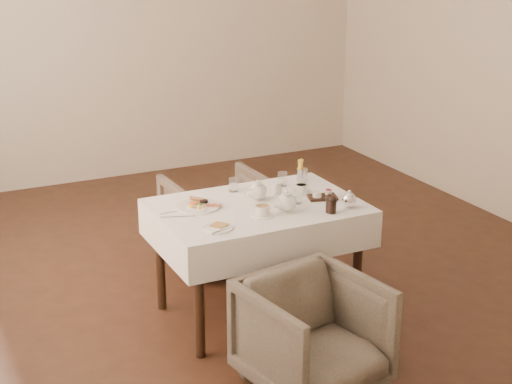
{
  "coord_description": "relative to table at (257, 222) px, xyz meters",
  "views": [
    {
      "loc": [
        -2.46,
        -4.89,
        2.43
      ],
      "look_at": [
        -0.41,
        -0.7,
        0.82
      ],
      "focal_mm": 55.0,
      "sensor_mm": 36.0,
      "label": 1
    }
  ],
  "objects": [
    {
      "name": "table",
      "position": [
        0.0,
        0.0,
        0.0
      ],
      "size": [
        1.28,
        0.88,
        0.75
      ],
      "color": "black",
      "rests_on": "ground"
    },
    {
      "name": "armchair_near",
      "position": [
        -0.1,
        -0.89,
        -0.33
      ],
      "size": [
        0.77,
        0.79,
        0.63
      ],
      "primitive_type": "imported",
      "rotation": [
        0.0,
        0.0,
        0.17
      ],
      "color": "#474034",
      "rests_on": "ground"
    },
    {
      "name": "armchair_far",
      "position": [
        0.12,
        0.88,
        -0.31
      ],
      "size": [
        0.74,
        0.76,
        0.67
      ],
      "primitive_type": "imported",
      "rotation": [
        0.0,
        0.0,
        3.18
      ],
      "color": "#474034",
      "rests_on": "ground"
    },
    {
      "name": "breakfast_plate",
      "position": [
        -0.35,
        0.13,
        0.13
      ],
      "size": [
        0.28,
        0.28,
        0.03
      ],
      "rotation": [
        0.0,
        0.0,
        0.24
      ],
      "color": "white",
      "rests_on": "table"
    },
    {
      "name": "side_plate",
      "position": [
        -0.39,
        -0.27,
        0.12
      ],
      "size": [
        0.18,
        0.17,
        0.02
      ],
      "rotation": [
        0.0,
        0.0,
        0.42
      ],
      "color": "white",
      "rests_on": "table"
    },
    {
      "name": "teapot_centre",
      "position": [
        0.04,
        0.09,
        0.18
      ],
      "size": [
        0.2,
        0.18,
        0.13
      ],
      "primitive_type": null,
      "rotation": [
        0.0,
        0.0,
        0.34
      ],
      "color": "white",
      "rests_on": "table"
    },
    {
      "name": "teapot_front",
      "position": [
        0.11,
        -0.18,
        0.19
      ],
      "size": [
        0.2,
        0.17,
        0.14
      ],
      "primitive_type": null,
      "rotation": [
        0.0,
        0.0,
        0.21
      ],
      "color": "white",
      "rests_on": "table"
    },
    {
      "name": "creamer",
      "position": [
        0.21,
        0.14,
        0.16
      ],
      "size": [
        0.07,
        0.07,
        0.07
      ],
      "primitive_type": "cylinder",
      "rotation": [
        0.0,
        0.0,
        0.12
      ],
      "color": "white",
      "rests_on": "table"
    },
    {
      "name": "teacup_near",
      "position": [
        -0.06,
        -0.19,
        0.15
      ],
      "size": [
        0.14,
        0.14,
        0.07
      ],
      "rotation": [
        0.0,
        0.0,
        0.32
      ],
      "color": "white",
      "rests_on": "table"
    },
    {
      "name": "teacup_far",
      "position": [
        0.36,
        0.08,
        0.14
      ],
      "size": [
        0.12,
        0.12,
        0.06
      ],
      "rotation": [
        0.0,
        0.0,
        -0.11
      ],
      "color": "white",
      "rests_on": "table"
    },
    {
      "name": "glass_left",
      "position": [
        -0.02,
        0.31,
        0.16
      ],
      "size": [
        0.07,
        0.07,
        0.09
      ],
      "primitive_type": "cylinder",
      "rotation": [
        0.0,
        0.0,
        0.15
      ],
      "color": "silver",
      "rests_on": "table"
    },
    {
      "name": "glass_mid",
      "position": [
        0.24,
        -0.07,
        0.16
      ],
      "size": [
        0.07,
        0.07,
        0.09
      ],
      "primitive_type": "cylinder",
      "rotation": [
        0.0,
        0.0,
        0.06
      ],
      "color": "silver",
      "rests_on": "table"
    },
    {
      "name": "glass_right",
      "position": [
        0.32,
        0.27,
        0.16
      ],
      "size": [
        0.08,
        0.08,
        0.09
      ],
      "primitive_type": "cylinder",
      "rotation": [
        0.0,
        0.0,
        0.31
      ],
      "color": "silver",
      "rests_on": "table"
    },
    {
      "name": "condiment_board",
      "position": [
        0.43,
        -0.07,
        0.13
      ],
      "size": [
        0.21,
        0.17,
        0.05
      ],
      "rotation": [
        0.0,
        0.0,
        -0.29
      ],
      "color": "black",
      "rests_on": "table"
    },
    {
      "name": "pepper_mill_left",
      "position": [
        0.34,
        -0.31,
        0.18
      ],
      "size": [
        0.07,
        0.07,
        0.12
      ],
      "primitive_type": null,
      "rotation": [
        0.0,
        0.0,
        -0.26
      ],
      "color": "black",
      "rests_on": "table"
    },
    {
      "name": "pepper_mill_right",
      "position": [
        0.34,
        -0.33,
        0.17
      ],
      "size": [
        0.06,
        0.06,
        0.11
      ],
      "primitive_type": null,
      "rotation": [
        0.0,
        0.0,
        -0.14
      ],
      "color": "black",
      "rests_on": "table"
    },
    {
      "name": "silver_pot",
      "position": [
        0.49,
        -0.29,
        0.17
      ],
      "size": [
        0.12,
        0.1,
        0.12
      ],
      "primitive_type": null,
      "rotation": [
        0.0,
        0.0,
        -0.13
      ],
      "color": "white",
      "rests_on": "table"
    },
    {
      "name": "fries_cup",
      "position": [
        0.48,
        0.29,
        0.19
      ],
      "size": [
        0.08,
        0.08,
        0.16
      ],
      "rotation": [
        0.0,
        0.0,
        -0.14
      ],
      "color": "silver",
      "rests_on": "table"
    },
    {
      "name": "cutlery_fork",
      "position": [
        -0.51,
        0.11,
        0.12
      ],
      "size": [
        0.19,
        0.02,
        0.0
      ],
      "primitive_type": "cube",
      "rotation": [
        0.0,
        0.0,
        1.6
      ],
      "color": "silver",
      "rests_on": "table"
    },
    {
      "name": "cutlery_knife",
      "position": [
        -0.53,
        0.02,
        0.12
      ],
      "size": [
        0.2,
        0.09,
        0.0
      ],
      "primitive_type": "cube",
      "rotation": [
        0.0,
        0.0,
        1.22
      ],
      "color": "silver",
      "rests_on": "table"
    }
  ]
}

